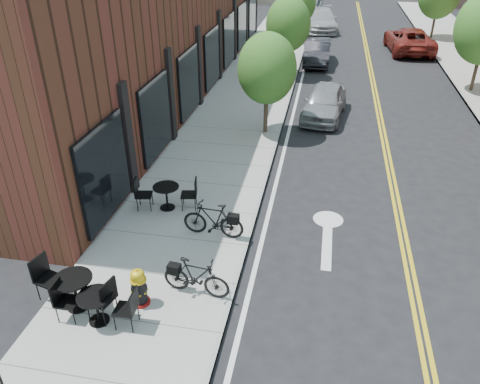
# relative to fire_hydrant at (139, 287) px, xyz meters

# --- Properties ---
(ground) EXTENTS (120.00, 120.00, 0.00)m
(ground) POSITION_rel_fire_hydrant_xyz_m (1.94, 0.97, -0.56)
(ground) COLOR black
(ground) RESTS_ON ground
(sidewalk_near) EXTENTS (4.00, 70.00, 0.12)m
(sidewalk_near) POSITION_rel_fire_hydrant_xyz_m (-0.06, 10.97, -0.50)
(sidewalk_near) COLOR #9E9B93
(sidewalk_near) RESTS_ON ground
(building_near) EXTENTS (5.00, 28.00, 7.00)m
(building_near) POSITION_rel_fire_hydrant_xyz_m (-4.56, 14.97, 2.94)
(building_near) COLOR #4B2918
(building_near) RESTS_ON ground
(tree_near_a) EXTENTS (2.20, 2.20, 3.81)m
(tree_near_a) POSITION_rel_fire_hydrant_xyz_m (1.34, 9.97, 2.04)
(tree_near_a) COLOR #382B1E
(tree_near_a) RESTS_ON sidewalk_near
(tree_near_b) EXTENTS (2.30, 2.30, 3.98)m
(tree_near_b) POSITION_rel_fire_hydrant_xyz_m (1.34, 17.97, 2.15)
(tree_near_b) COLOR #382B1E
(tree_near_b) RESTS_ON sidewalk_near
(tree_near_c) EXTENTS (2.10, 2.10, 3.67)m
(tree_near_c) POSITION_rel_fire_hydrant_xyz_m (1.34, 25.97, 1.97)
(tree_near_c) COLOR #382B1E
(tree_near_c) RESTS_ON sidewalk_near
(fire_hydrant) EXTENTS (0.53, 0.53, 0.93)m
(fire_hydrant) POSITION_rel_fire_hydrant_xyz_m (0.00, 0.00, 0.00)
(fire_hydrant) COLOR maroon
(fire_hydrant) RESTS_ON sidewalk_near
(bicycle_left) EXTENTS (1.66, 0.58, 0.98)m
(bicycle_left) POSITION_rel_fire_hydrant_xyz_m (0.97, 2.75, 0.05)
(bicycle_left) COLOR black
(bicycle_left) RESTS_ON sidewalk_near
(bicycle_right) EXTENTS (1.59, 0.61, 0.93)m
(bicycle_right) POSITION_rel_fire_hydrant_xyz_m (1.12, 0.51, 0.03)
(bicycle_right) COLOR black
(bicycle_right) RESTS_ON sidewalk_near
(bistro_set_a) EXTENTS (1.68, 0.74, 0.91)m
(bistro_set_a) POSITION_rel_fire_hydrant_xyz_m (-0.66, -0.67, 0.02)
(bistro_set_a) COLOR black
(bistro_set_a) RESTS_ON sidewalk_near
(bistro_set_b) EXTENTS (1.94, 1.00, 1.02)m
(bistro_set_b) POSITION_rel_fire_hydrant_xyz_m (-1.29, -0.36, 0.07)
(bistro_set_b) COLOR black
(bistro_set_b) RESTS_ON sidewalk_near
(bistro_set_c) EXTENTS (1.77, 0.88, 0.93)m
(bistro_set_c) POSITION_rel_fire_hydrant_xyz_m (-0.66, 3.83, 0.03)
(bistro_set_c) COLOR black
(bistro_set_c) RESTS_ON sidewalk_near
(parked_car_a) EXTENTS (2.07, 4.13, 1.35)m
(parked_car_a) POSITION_rel_fire_hydrant_xyz_m (3.54, 12.30, 0.11)
(parked_car_a) COLOR gray
(parked_car_a) RESTS_ON ground
(parked_car_b) EXTENTS (1.55, 4.21, 1.38)m
(parked_car_b) POSITION_rel_fire_hydrant_xyz_m (2.83, 20.94, 0.13)
(parked_car_b) COLOR black
(parked_car_b) RESTS_ON ground
(parked_car_c) EXTENTS (2.67, 5.55, 1.56)m
(parked_car_c) POSITION_rel_fire_hydrant_xyz_m (2.74, 30.64, 0.22)
(parked_car_c) COLOR #AAA9AE
(parked_car_c) RESTS_ON ground
(parked_car_far) EXTENTS (2.90, 5.61, 1.51)m
(parked_car_far) POSITION_rel_fire_hydrant_xyz_m (8.47, 24.89, 0.20)
(parked_car_far) COLOR maroon
(parked_car_far) RESTS_ON ground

